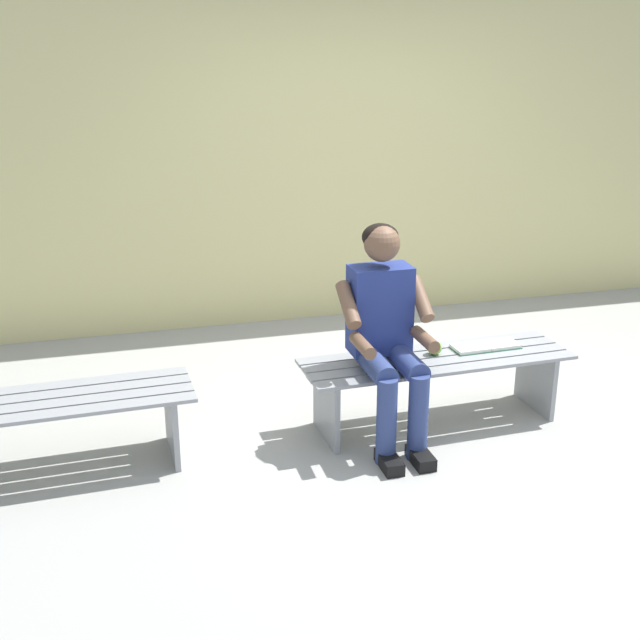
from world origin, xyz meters
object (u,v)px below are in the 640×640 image
(bench_near, at_px, (436,373))
(bench_far, at_px, (54,417))
(apple, at_px, (434,348))
(book_open, at_px, (485,347))
(person_seated, at_px, (386,328))

(bench_near, relative_size, bench_far, 1.11)
(apple, bearing_deg, bench_far, 1.15)
(book_open, bearing_deg, bench_near, 7.76)
(bench_near, distance_m, apple, 0.15)
(apple, bearing_deg, book_open, -177.52)
(bench_near, relative_size, book_open, 3.87)
(bench_near, bearing_deg, person_seated, 15.38)
(bench_near, bearing_deg, apple, -84.74)
(bench_near, bearing_deg, book_open, -170.31)
(bench_near, height_order, apple, apple)
(bench_near, height_order, person_seated, person_seated)
(person_seated, relative_size, apple, 14.21)
(person_seated, distance_m, apple, 0.43)
(bench_near, distance_m, book_open, 0.36)
(apple, xyz_separation_m, book_open, (-0.34, -0.01, -0.03))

